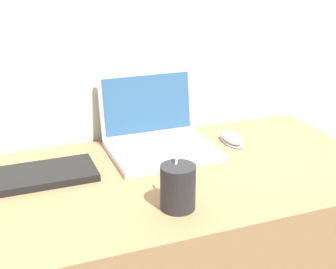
{
  "coord_description": "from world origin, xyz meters",
  "views": [
    {
      "loc": [
        -0.49,
        -0.78,
        1.35
      ],
      "look_at": [
        -0.03,
        0.4,
        0.86
      ],
      "focal_mm": 50.0,
      "sensor_mm": 36.0,
      "label": 1
    }
  ],
  "objects_px": {
    "laptop": "(158,135)",
    "drink_cup": "(178,186)",
    "external_keyboard": "(15,179)",
    "computer_mouse": "(232,138)"
  },
  "relations": [
    {
      "from": "laptop",
      "to": "drink_cup",
      "type": "bearing_deg",
      "value": -102.45
    },
    {
      "from": "external_keyboard",
      "to": "computer_mouse",
      "type": "bearing_deg",
      "value": 3.46
    },
    {
      "from": "laptop",
      "to": "external_keyboard",
      "type": "xyz_separation_m",
      "value": [
        -0.43,
        -0.08,
        -0.03
      ]
    },
    {
      "from": "drink_cup",
      "to": "computer_mouse",
      "type": "xyz_separation_m",
      "value": [
        0.32,
        0.32,
        -0.04
      ]
    },
    {
      "from": "drink_cup",
      "to": "computer_mouse",
      "type": "relative_size",
      "value": 1.67
    },
    {
      "from": "drink_cup",
      "to": "computer_mouse",
      "type": "distance_m",
      "value": 0.45
    },
    {
      "from": "laptop",
      "to": "external_keyboard",
      "type": "bearing_deg",
      "value": -169.39
    },
    {
      "from": "computer_mouse",
      "to": "external_keyboard",
      "type": "distance_m",
      "value": 0.67
    },
    {
      "from": "drink_cup",
      "to": "external_keyboard",
      "type": "distance_m",
      "value": 0.45
    },
    {
      "from": "external_keyboard",
      "to": "laptop",
      "type": "bearing_deg",
      "value": 10.61
    }
  ]
}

